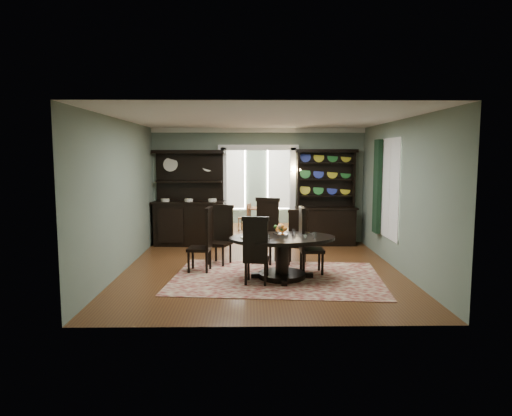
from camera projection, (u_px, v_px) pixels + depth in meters
The scene contains 19 objects.
room at pixel (261, 192), 8.99m from camera, with size 5.51×6.01×3.01m.
parlor at pixel (257, 180), 14.45m from camera, with size 3.51×3.50×3.01m.
doorway_trim at pixel (258, 182), 11.93m from camera, with size 2.08×0.25×2.57m.
right_window at pixel (384, 188), 9.91m from camera, with size 0.15×1.47×2.12m.
wall_sconce at pixel (295, 171), 11.76m from camera, with size 0.27×0.21×0.21m.
rug at pixel (276, 278), 8.59m from camera, with size 3.88×2.63×0.01m, color maroon.
dining_table at pixel (282, 249), 8.52m from camera, with size 2.11×2.03×0.79m.
centerpiece at pixel (281, 233), 8.54m from camera, with size 1.43×0.92×0.23m.
chair_far_left at pixel (222, 233), 9.70m from camera, with size 0.60×0.59×1.26m.
chair_far_mid at pixel (266, 228), 9.82m from camera, with size 0.65×0.64×1.39m.
chair_far_right at pixel (298, 235), 9.71m from camera, with size 0.49×0.47×1.15m.
chair_end_left at pixel (205, 238), 8.99m from camera, with size 0.50×0.52×1.29m.
chair_end_right at pixel (306, 239), 8.84m from camera, with size 0.47×0.51×1.31m.
chair_near at pixel (256, 249), 8.05m from camera, with size 0.52×0.50×1.24m.
sideboard at pixel (189, 212), 11.71m from camera, with size 1.89×0.78×2.43m.
welsh_dresser at pixel (326, 210), 11.77m from camera, with size 1.58×0.60×2.45m.
parlor_table at pixel (259, 216), 14.04m from camera, with size 0.75×0.75×0.69m.
parlor_chair_left at pixel (246, 216), 13.88m from camera, with size 0.40×0.39×0.84m.
parlor_chair_right at pixel (268, 214), 13.73m from camera, with size 0.42×0.42×0.99m.
Camera 1 is at (-0.23, -8.92, 2.30)m, focal length 32.00 mm.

